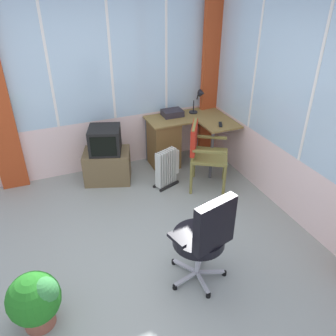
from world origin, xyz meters
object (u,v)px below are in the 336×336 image
object	(u,v)px
desk_lamp	(200,98)
paper_tray	(172,113)
desk	(168,141)
space_heater	(167,168)
office_chair	(205,235)
tv_remote	(220,124)
tv_on_stand	(107,158)
potted_plant	(36,299)
wooden_armchair	(201,148)

from	to	relation	value
desk_lamp	paper_tray	distance (m)	0.47
desk	space_heater	xyz separation A→B (m)	(-0.23, -0.54, -0.13)
office_chair	desk	bearing A→B (deg)	75.84
tv_remote	tv_on_stand	size ratio (longest dim) A/B	0.18
paper_tray	office_chair	world-z (taller)	office_chair
tv_remote	paper_tray	distance (m)	0.77
paper_tray	space_heater	bearing A→B (deg)	-118.20
desk_lamp	paper_tray	bearing A→B (deg)	171.78
desk	office_chair	world-z (taller)	office_chair
tv_on_stand	office_chair	bearing A→B (deg)	-79.84
tv_remote	potted_plant	xyz separation A→B (m)	(-2.71, -1.70, -0.46)
desk	paper_tray	distance (m)	0.42
desk_lamp	wooden_armchair	size ratio (longest dim) A/B	0.40
potted_plant	space_heater	bearing A→B (deg)	41.18
office_chair	tv_on_stand	xyz separation A→B (m)	(-0.39, 2.19, -0.23)
tv_remote	wooden_armchair	xyz separation A→B (m)	(-0.44, -0.26, -0.16)
desk_lamp	office_chair	distance (m)	2.62
office_chair	tv_on_stand	distance (m)	2.24
paper_tray	space_heater	xyz separation A→B (m)	(-0.35, -0.65, -0.52)
office_chair	potted_plant	bearing A→B (deg)	175.84
space_heater	office_chair	bearing A→B (deg)	-101.38
desk	tv_remote	size ratio (longest dim) A/B	7.88
potted_plant	desk	bearing A→B (deg)	46.13
office_chair	space_heater	world-z (taller)	office_chair
desk	wooden_armchair	world-z (taller)	wooden_armchair
desk	tv_remote	bearing A→B (deg)	-38.05
office_chair	potted_plant	distance (m)	1.55
wooden_armchair	potted_plant	world-z (taller)	wooden_armchair
space_heater	desk	bearing A→B (deg)	67.45
tv_remote	space_heater	world-z (taller)	tv_remote
potted_plant	wooden_armchair	bearing A→B (deg)	32.39
desk_lamp	tv_on_stand	bearing A→B (deg)	-174.63
desk	desk_lamp	bearing A→B (deg)	4.90
tv_remote	potted_plant	bearing A→B (deg)	-121.12
paper_tray	desk	bearing A→B (deg)	-138.96
paper_tray	space_heater	world-z (taller)	paper_tray
tv_on_stand	desk	bearing A→B (deg)	5.64
desk_lamp	potted_plant	world-z (taller)	desk_lamp
wooden_armchair	paper_tray	bearing A→B (deg)	93.72
tv_on_stand	potted_plant	distance (m)	2.37
desk	tv_on_stand	distance (m)	0.98
office_chair	tv_on_stand	size ratio (longest dim) A/B	1.25
tv_on_stand	potted_plant	xyz separation A→B (m)	(-1.12, -2.08, -0.05)
wooden_armchair	potted_plant	distance (m)	2.71
tv_remote	potted_plant	distance (m)	3.23
desk	tv_on_stand	xyz separation A→B (m)	(-0.97, -0.10, -0.05)
space_heater	potted_plant	bearing A→B (deg)	-138.82
potted_plant	office_chair	bearing A→B (deg)	-4.16
paper_tray	wooden_armchair	xyz separation A→B (m)	(0.05, -0.85, -0.19)
wooden_armchair	tv_on_stand	xyz separation A→B (m)	(-1.15, 0.64, -0.24)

